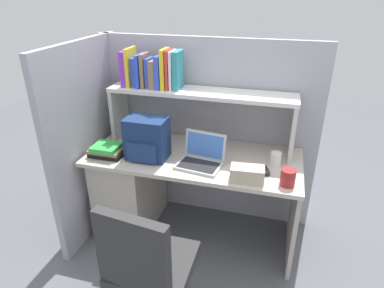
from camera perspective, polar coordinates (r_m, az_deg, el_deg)
name	(u,v)px	position (r m, az deg, el deg)	size (l,w,h in m)	color
ground_plane	(194,231)	(2.96, 0.27, -14.63)	(8.00, 8.00, 0.00)	#595B60
desk	(148,185)	(2.82, -7.41, -6.84)	(1.60, 0.70, 0.73)	beige
cubicle_partition_rear	(206,131)	(2.86, 2.32, 2.22)	(1.84, 0.05, 1.55)	#9E9EA8
cubicle_partition_left	(90,140)	(2.81, -16.93, 0.63)	(0.05, 1.06, 1.55)	#9E9EA8
overhead_hutch	(201,103)	(2.59, 1.50, 6.95)	(1.44, 0.28, 0.45)	beige
reference_books_on_shelf	(152,70)	(2.64, -6.83, 12.32)	(0.46, 0.19, 0.30)	purple
laptop	(201,158)	(2.40, 1.59, -2.39)	(0.34, 0.29, 0.22)	#B7BABF
backpack	(147,139)	(2.48, -7.70, 0.84)	(0.30, 0.22, 0.31)	navy
computer_mouse	(264,171)	(2.37, 12.08, -4.44)	(0.06, 0.10, 0.03)	#262628
paper_cup	(276,159)	(2.46, 14.02, -2.50)	(0.08, 0.08, 0.10)	white
tissue_box	(247,174)	(2.24, 9.36, -5.04)	(0.22, 0.12, 0.10)	#BFB299
snack_canister	(288,178)	(2.24, 15.98, -5.50)	(0.10, 0.10, 0.11)	maroon
desk_book_stack	(106,150)	(2.61, -14.34, -1.07)	(0.26, 0.18, 0.09)	black
office_chair	(150,280)	(2.06, -7.08, -21.89)	(0.52, 0.52, 0.93)	black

